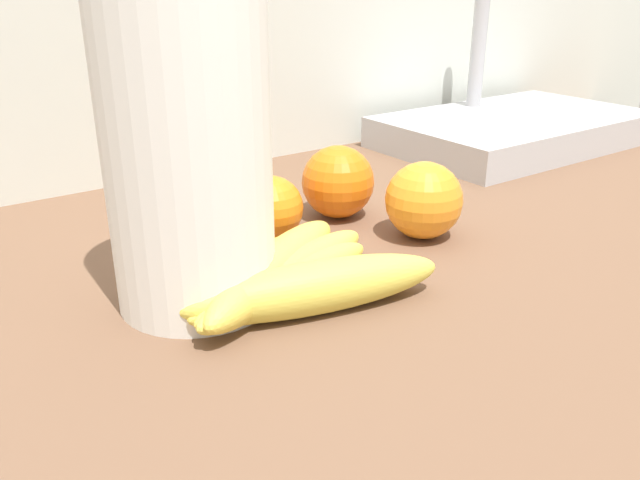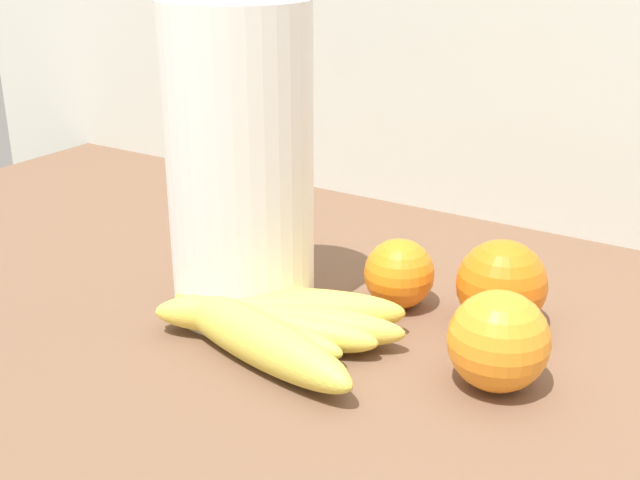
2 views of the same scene
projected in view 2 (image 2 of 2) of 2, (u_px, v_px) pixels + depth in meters
The scene contains 6 objects.
wall_back at pixel (593, 392), 1.02m from camera, with size 2.06×0.06×1.30m, color silver.
banana_bunch at pixel (266, 324), 0.69m from camera, with size 0.22×0.17×0.04m.
orange_center at pixel (499, 341), 0.62m from camera, with size 0.08×0.08×0.08m, color orange.
orange_back_right at pixel (501, 284), 0.72m from camera, with size 0.08×0.08×0.08m, color orange.
orange_far_right at pixel (399, 274), 0.76m from camera, with size 0.07×0.07×0.07m, color orange.
paper_towel_roll at pixel (240, 163), 0.72m from camera, with size 0.13×0.13×0.31m.
Camera 2 is at (0.18, -0.55, 1.20)m, focal length 45.80 mm.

